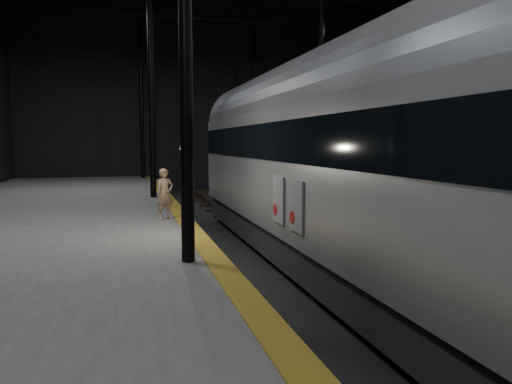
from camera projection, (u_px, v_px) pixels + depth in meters
name	position (u px, v px, depth m)	size (l,w,h in m)	color
ground	(300.00, 256.00, 14.75)	(44.00, 44.00, 0.00)	black
platform_left	(25.00, 253.00, 12.79)	(9.00, 43.80, 1.00)	#4E4D4B
tactile_strip	(190.00, 227.00, 13.82)	(0.50, 43.80, 0.01)	olive
track	(301.00, 253.00, 14.74)	(2.40, 43.00, 0.24)	#3F3328
train	(344.00, 153.00, 11.66)	(3.09, 20.66, 5.52)	#9A9DA2
woman	(165.00, 194.00, 15.23)	(0.56, 0.37, 1.55)	#9A7C5E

